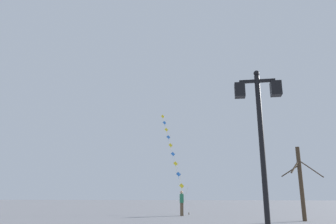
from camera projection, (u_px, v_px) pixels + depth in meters
The scene contains 5 objects.
ground_plane at pixel (199, 218), 20.50m from camera, with size 160.00×160.00×0.00m, color gray.
twin_lantern_lamp_post at pixel (260, 122), 8.51m from camera, with size 1.25×0.28×4.77m.
kite_train at pixel (172, 151), 30.28m from camera, with size 4.07×10.70×10.38m.
kite_flyer at pixel (182, 202), 22.45m from camera, with size 0.33×0.63×1.71m.
bare_tree at pixel (301, 182), 18.12m from camera, with size 2.33×1.26×4.15m.
Camera 1 is at (1.41, -1.62, 1.38)m, focal length 33.92 mm.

